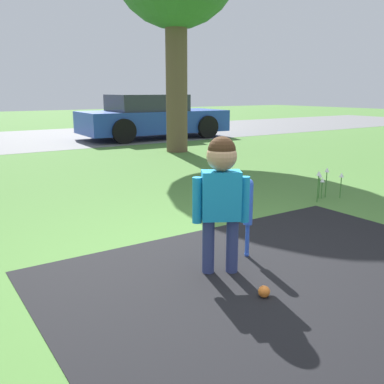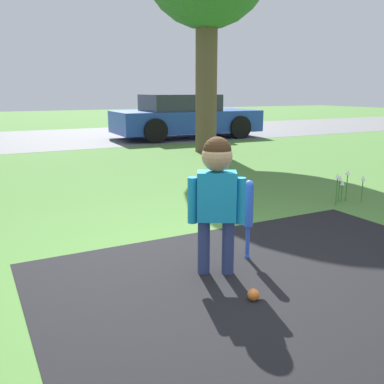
# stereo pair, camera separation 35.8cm
# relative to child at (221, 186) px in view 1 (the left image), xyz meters

# --- Properties ---
(ground_plane) EXTENTS (60.00, 60.00, 0.00)m
(ground_plane) POSITION_rel_child_xyz_m (0.06, -0.07, -0.70)
(ground_plane) COLOR #477533
(child) EXTENTS (0.39, 0.29, 1.08)m
(child) POSITION_rel_child_xyz_m (0.00, 0.00, 0.00)
(child) COLOR navy
(child) RESTS_ON ground
(baseball_bat) EXTENTS (0.08, 0.08, 0.69)m
(baseball_bat) POSITION_rel_child_xyz_m (0.40, 0.14, -0.25)
(baseball_bat) COLOR blue
(baseball_bat) RESTS_ON ground
(sports_ball) EXTENTS (0.08, 0.08, 0.08)m
(sports_ball) POSITION_rel_child_xyz_m (0.00, -0.51, -0.66)
(sports_ball) COLOR orange
(sports_ball) RESTS_ON ground
(parked_car) EXTENTS (4.43, 2.18, 1.30)m
(parked_car) POSITION_rel_child_xyz_m (4.29, 9.05, -0.08)
(parked_car) COLOR #2347AD
(parked_car) RESTS_ON ground
(flower_bed) EXTENTS (0.49, 0.20, 0.41)m
(flower_bed) POSITION_rel_child_xyz_m (2.60, 1.12, -0.40)
(flower_bed) COLOR #38702D
(flower_bed) RESTS_ON ground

